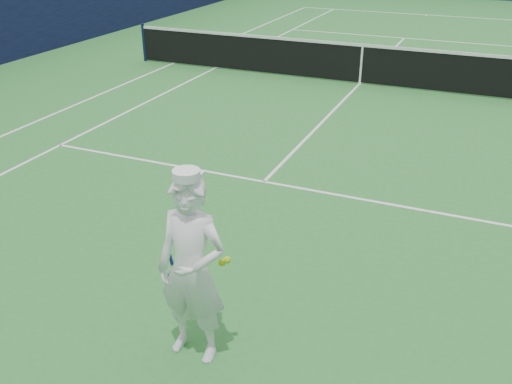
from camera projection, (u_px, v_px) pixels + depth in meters
ground at (360, 84)px, 14.47m from camera, size 80.00×80.00×0.00m
court_markings at (360, 84)px, 14.47m from camera, size 11.03×23.83×0.01m
windscreen_fence at (366, 2)px, 13.59m from camera, size 20.12×36.12×4.00m
tennis_net at (361, 62)px, 14.23m from camera, size 12.88×0.09×1.07m
tennis_player at (192, 270)px, 5.22m from camera, size 0.77×0.48×1.96m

